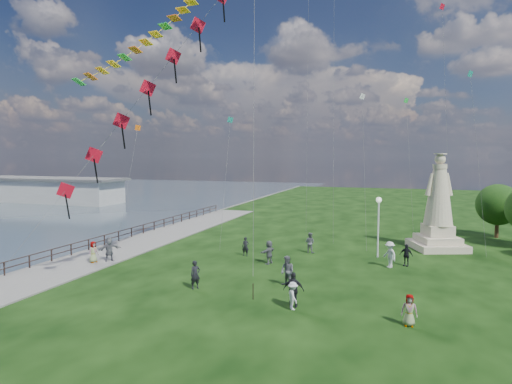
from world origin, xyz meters
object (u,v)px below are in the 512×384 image
(pier_pavilion, at_px, (47,190))
(person_7, at_px, (310,243))
(person_3, at_px, (294,290))
(person_11, at_px, (269,252))
(statue, at_px, (438,213))
(person_10, at_px, (93,253))
(person_0, at_px, (195,275))
(person_1, at_px, (287,271))
(person_6, at_px, (246,247))
(person_4, at_px, (409,310))
(person_8, at_px, (390,255))
(person_2, at_px, (293,296))
(person_9, at_px, (406,255))
(lamppost, at_px, (379,214))
(person_5, at_px, (109,251))

(pier_pavilion, bearing_deg, person_7, -26.66)
(person_3, xyz_separation_m, person_11, (-3.82, 8.23, -0.07))
(statue, bearing_deg, person_10, -171.68)
(person_0, height_order, person_10, person_0)
(person_1, xyz_separation_m, person_11, (-2.63, 4.90, -0.08))
(person_6, bearing_deg, person_1, -59.58)
(pier_pavilion, relative_size, person_11, 17.46)
(person_1, height_order, person_10, person_1)
(person_10, bearing_deg, pier_pavilion, 56.78)
(person_4, height_order, person_8, person_8)
(person_10, bearing_deg, person_2, -96.62)
(person_1, relative_size, person_9, 1.18)
(person_11, bearing_deg, lamppost, 138.43)
(person_4, xyz_separation_m, person_9, (0.03, 11.46, 0.04))
(person_1, relative_size, person_11, 1.09)
(lamppost, distance_m, person_1, 10.98)
(person_3, xyz_separation_m, person_8, (4.58, 9.93, 0.00))
(lamppost, distance_m, person_3, 13.61)
(person_3, relative_size, person_7, 1.11)
(lamppost, relative_size, person_2, 3.27)
(person_2, bearing_deg, person_8, -55.92)
(person_0, bearing_deg, person_6, 39.73)
(lamppost, xyz_separation_m, person_6, (-9.92, -2.91, -2.65))
(person_2, height_order, person_6, person_6)
(person_5, distance_m, person_10, 1.12)
(pier_pavilion, height_order, person_9, pier_pavilion)
(lamppost, distance_m, person_2, 13.97)
(lamppost, distance_m, person_4, 14.01)
(person_6, bearing_deg, person_5, -156.88)
(person_1, relative_size, person_6, 1.25)
(person_5, bearing_deg, person_10, 163.04)
(person_8, bearing_deg, person_2, -63.22)
(person_1, relative_size, person_8, 1.01)
(person_10, bearing_deg, person_7, -50.02)
(person_3, height_order, person_7, person_3)
(statue, distance_m, lamppost, 6.56)
(person_11, bearing_deg, person_5, -56.75)
(person_5, height_order, person_9, person_5)
(statue, height_order, person_5, statue)
(person_0, xyz_separation_m, person_5, (-8.87, 3.65, 0.05))
(statue, xyz_separation_m, person_0, (-14.55, -16.32, -2.21))
(person_0, height_order, person_5, person_5)
(person_0, relative_size, person_2, 1.17)
(pier_pavilion, bearing_deg, person_1, -33.92)
(person_2, relative_size, person_4, 0.96)
(person_6, bearing_deg, person_9, -3.41)
(pier_pavilion, distance_m, person_3, 67.60)
(person_4, height_order, person_5, person_5)
(person_0, bearing_deg, person_9, -11.75)
(person_7, relative_size, person_10, 1.06)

